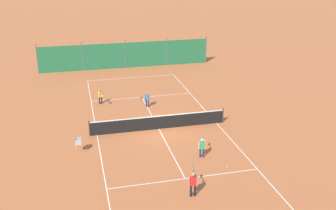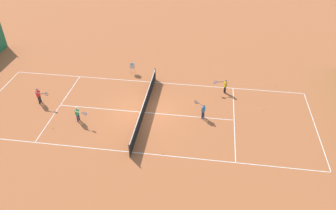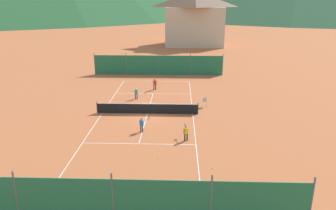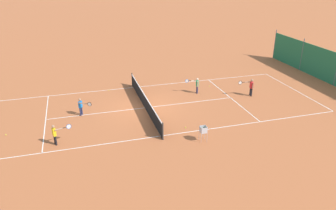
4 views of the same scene
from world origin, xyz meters
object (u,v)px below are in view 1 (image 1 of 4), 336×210
player_near_baseline (100,96)px  ball_hopper (78,142)px  tennis_net (159,122)px  tennis_ball_service_box (108,145)px  player_far_baseline (147,99)px  tennis_ball_alley_left (120,90)px  tennis_ball_mid_court (227,167)px  player_near_service (202,146)px  tennis_ball_alley_right (205,112)px  player_far_service (193,182)px  tennis_ball_by_net_right (79,89)px

player_near_baseline → ball_hopper: player_near_baseline is taller
tennis_net → tennis_ball_service_box: tennis_net is taller
tennis_net → player_far_baseline: (-0.00, -4.16, 0.18)m
tennis_ball_alley_left → tennis_ball_mid_court: bearing=105.9°
player_near_service → ball_hopper: 7.24m
tennis_ball_alley_left → ball_hopper: ball_hopper is taller
player_near_baseline → tennis_ball_alley_left: size_ratio=17.86×
tennis_ball_service_box → tennis_ball_alley_right: bearing=-154.2°
player_far_baseline → player_near_baseline: (3.38, -1.51, 0.01)m
player_far_service → tennis_ball_by_net_right: (4.89, -17.72, -0.72)m
player_near_baseline → tennis_ball_by_net_right: 4.44m
player_near_service → tennis_ball_service_box: 5.85m
player_far_baseline → player_far_service: 12.11m
tennis_ball_alley_right → tennis_ball_service_box: same height
player_near_baseline → ball_hopper: size_ratio=1.32×
player_near_service → player_near_baseline: same height
tennis_net → ball_hopper: size_ratio=10.31×
tennis_ball_service_box → ball_hopper: bearing=13.7°
player_far_baseline → player_near_service: size_ratio=0.99×
player_far_baseline → tennis_ball_mid_court: bearing=104.3°
tennis_ball_service_box → tennis_ball_mid_court: size_ratio=1.00×
player_far_service → tennis_ball_mid_court: (-2.63, -2.10, -0.72)m
tennis_ball_service_box → tennis_ball_by_net_right: bearing=-83.1°
player_near_service → tennis_ball_alley_right: 6.76m
player_far_service → tennis_ball_alley_right: (-4.01, -9.91, -0.72)m
tennis_ball_alley_right → tennis_ball_mid_court: bearing=80.0°
player_far_service → tennis_ball_mid_court: player_far_service is taller
tennis_ball_alley_left → player_far_baseline: bearing=109.4°
tennis_net → ball_hopper: bearing=21.6°
player_far_service → tennis_ball_alley_right: 10.72m
player_near_service → tennis_ball_service_box: player_near_service is taller
player_near_service → tennis_ball_mid_court: (-0.97, 1.52, -0.66)m
player_near_baseline → tennis_ball_alley_left: bearing=-123.4°
player_near_baseline → tennis_ball_mid_court: size_ratio=17.86×
tennis_ball_alley_left → tennis_ball_alley_right: (-5.46, 6.53, 0.00)m
tennis_ball_service_box → tennis_net: bearing=-154.9°
player_near_service → tennis_ball_service_box: size_ratio=17.87×
tennis_net → tennis_ball_service_box: size_ratio=139.09×
tennis_ball_alley_left → player_near_baseline: bearing=56.6°
tennis_ball_service_box → player_far_service: bearing=119.2°
tennis_ball_alley_left → tennis_ball_by_net_right: size_ratio=1.00×
tennis_net → player_far_service: player_far_service is taller
player_far_service → tennis_ball_alley_left: bearing=-84.9°
tennis_ball_alley_left → tennis_ball_mid_court: 14.91m
tennis_net → player_far_baseline: 4.16m
player_far_baseline → ball_hopper: bearing=49.7°
player_near_service → player_near_baseline: 11.17m
player_near_service → ball_hopper: (6.88, -2.24, -0.03)m
tennis_ball_service_box → tennis_ball_by_net_right: (1.38, -11.45, 0.00)m
player_far_baseline → player_far_service: size_ratio=0.90×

